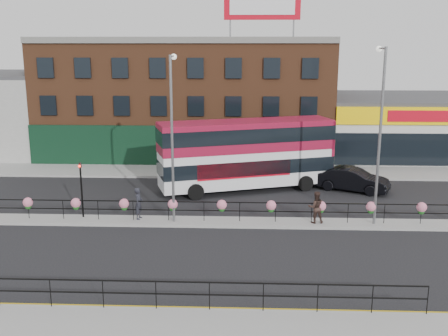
{
  "coord_description": "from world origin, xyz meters",
  "views": [
    {
      "loc": [
        1.28,
        -27.89,
        9.81
      ],
      "look_at": [
        0.0,
        3.0,
        2.5
      ],
      "focal_mm": 42.0,
      "sensor_mm": 36.0,
      "label": 1
    }
  ],
  "objects_px": {
    "double_decker_bus": "(247,148)",
    "pedestrian_a": "(139,203)",
    "lamp_column_east": "(380,121)",
    "lamp_column_west": "(172,125)",
    "pedestrian_b": "(316,207)",
    "car": "(352,180)"
  },
  "relations": [
    {
      "from": "double_decker_bus",
      "to": "pedestrian_a",
      "type": "xyz_separation_m",
      "value": [
        -6.11,
        -6.82,
        -1.9
      ]
    },
    {
      "from": "lamp_column_east",
      "to": "lamp_column_west",
      "type": "bearing_deg",
      "value": -179.59
    },
    {
      "from": "pedestrian_a",
      "to": "lamp_column_east",
      "type": "height_order",
      "value": "lamp_column_east"
    },
    {
      "from": "double_decker_bus",
      "to": "car",
      "type": "bearing_deg",
      "value": 0.48
    },
    {
      "from": "lamp_column_west",
      "to": "lamp_column_east",
      "type": "height_order",
      "value": "lamp_column_east"
    },
    {
      "from": "pedestrian_b",
      "to": "lamp_column_west",
      "type": "distance_m",
      "value": 9.1
    },
    {
      "from": "lamp_column_west",
      "to": "lamp_column_east",
      "type": "bearing_deg",
      "value": 0.41
    },
    {
      "from": "pedestrian_b",
      "to": "double_decker_bus",
      "type": "bearing_deg",
      "value": -67.19
    },
    {
      "from": "pedestrian_a",
      "to": "lamp_column_east",
      "type": "relative_size",
      "value": 0.19
    },
    {
      "from": "double_decker_bus",
      "to": "lamp_column_west",
      "type": "height_order",
      "value": "lamp_column_west"
    },
    {
      "from": "double_decker_bus",
      "to": "pedestrian_b",
      "type": "bearing_deg",
      "value": -61.68
    },
    {
      "from": "double_decker_bus",
      "to": "car",
      "type": "xyz_separation_m",
      "value": [
        7.25,
        0.06,
        -2.15
      ]
    },
    {
      "from": "double_decker_bus",
      "to": "lamp_column_east",
      "type": "distance_m",
      "value": 10.26
    },
    {
      "from": "pedestrian_a",
      "to": "pedestrian_b",
      "type": "distance_m",
      "value": 9.94
    },
    {
      "from": "pedestrian_a",
      "to": "lamp_column_east",
      "type": "xyz_separation_m",
      "value": [
        13.16,
        -0.05,
        4.77
      ]
    },
    {
      "from": "pedestrian_a",
      "to": "lamp_column_west",
      "type": "relative_size",
      "value": 0.2
    },
    {
      "from": "double_decker_bus",
      "to": "pedestrian_b",
      "type": "height_order",
      "value": "double_decker_bus"
    },
    {
      "from": "car",
      "to": "pedestrian_b",
      "type": "xyz_separation_m",
      "value": [
        -3.42,
        -7.16,
        0.24
      ]
    },
    {
      "from": "car",
      "to": "lamp_column_east",
      "type": "bearing_deg",
      "value": -156.85
    },
    {
      "from": "double_decker_bus",
      "to": "lamp_column_east",
      "type": "height_order",
      "value": "lamp_column_east"
    },
    {
      "from": "double_decker_bus",
      "to": "pedestrian_a",
      "type": "height_order",
      "value": "double_decker_bus"
    },
    {
      "from": "car",
      "to": "pedestrian_a",
      "type": "xyz_separation_m",
      "value": [
        -13.35,
        -6.88,
        0.25
      ]
    }
  ]
}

